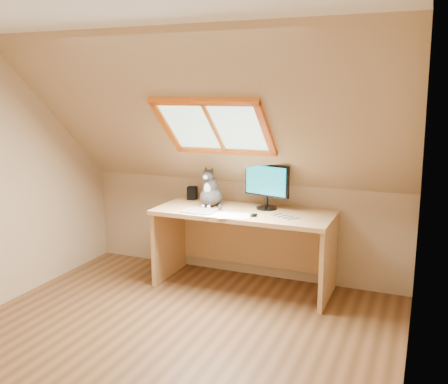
% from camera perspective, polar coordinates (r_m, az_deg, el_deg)
% --- Properties ---
extents(ground, '(3.50, 3.50, 0.00)m').
position_cam_1_polar(ground, '(4.05, -7.16, -17.20)').
color(ground, brown).
rests_on(ground, ground).
extents(room_shell, '(3.52, 3.52, 2.41)m').
position_cam_1_polar(room_shell, '(3.51, -8.49, 3.05)').
color(room_shell, tan).
rests_on(room_shell, ground).
extents(desk, '(1.74, 0.76, 0.79)m').
position_cam_1_polar(desk, '(5.00, 2.58, -4.52)').
color(desk, tan).
rests_on(desk, ground).
extents(monitor, '(0.48, 0.20, 0.44)m').
position_cam_1_polar(monitor, '(4.88, 4.91, 0.98)').
color(monitor, black).
rests_on(monitor, desk).
extents(cat, '(0.25, 0.29, 0.41)m').
position_cam_1_polar(cat, '(5.02, -1.54, 0.04)').
color(cat, '#403A38').
rests_on(cat, desk).
extents(desk_speaker, '(0.11, 0.11, 0.14)m').
position_cam_1_polar(desk_speaker, '(5.35, -3.65, -0.13)').
color(desk_speaker, black).
rests_on(desk_speaker, desk).
extents(graphics_tablet, '(0.31, 0.23, 0.01)m').
position_cam_1_polar(graphics_tablet, '(4.81, -2.81, -2.18)').
color(graphics_tablet, '#B2B2B7').
rests_on(graphics_tablet, desk).
extents(mouse, '(0.08, 0.11, 0.03)m').
position_cam_1_polar(mouse, '(4.63, 3.42, -2.65)').
color(mouse, black).
rests_on(mouse, desk).
extents(papers, '(0.35, 0.30, 0.01)m').
position_cam_1_polar(papers, '(4.68, -0.01, -2.64)').
color(papers, white).
rests_on(papers, desk).
extents(cables, '(0.51, 0.26, 0.01)m').
position_cam_1_polar(cables, '(4.66, 5.86, -2.74)').
color(cables, silver).
rests_on(cables, desk).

